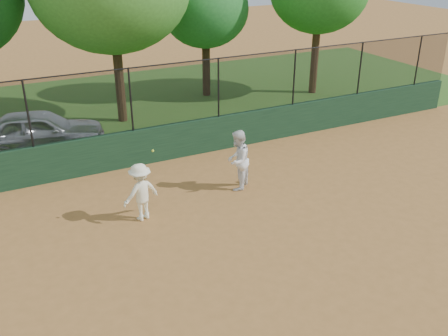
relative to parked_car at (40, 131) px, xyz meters
name	(u,v)px	position (x,y,z in m)	size (l,w,h in m)	color
ground	(236,257)	(3.02, -8.62, -0.73)	(80.00, 80.00, 0.00)	#A66C35
back_wall	(150,145)	(3.02, -2.62, -0.13)	(26.00, 0.20, 1.20)	#1C3D24
grass_strip	(105,111)	(3.02, 3.38, -0.72)	(36.00, 12.00, 0.01)	#2C541A
parked_car	(40,131)	(0.00, 0.00, 0.00)	(1.71, 4.26, 1.45)	#B7BBC1
player_second	(238,160)	(4.71, -5.53, 0.17)	(0.87, 0.68, 1.79)	white
player_main	(141,192)	(1.65, -5.97, 0.06)	(1.12, 0.82, 2.04)	white
fence_assembly	(145,97)	(2.99, -2.62, 1.51)	(26.00, 0.06, 2.00)	black
tree_3	(205,10)	(7.90, 3.55, 3.13)	(3.89, 3.53, 5.55)	#3A2513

